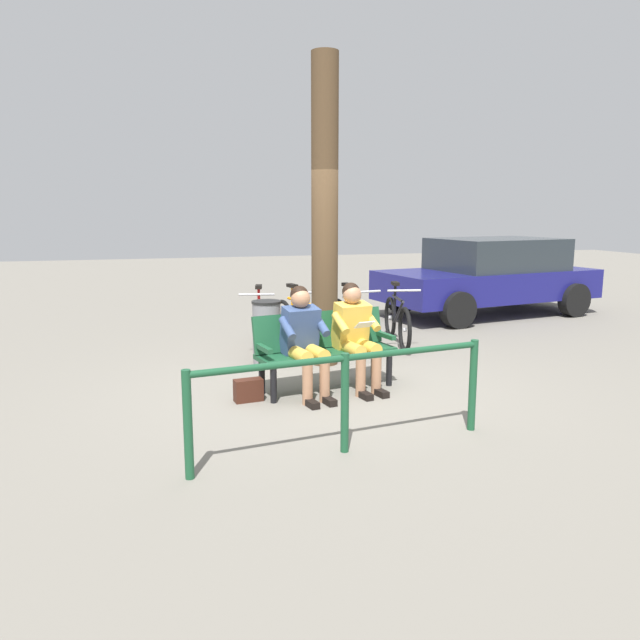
# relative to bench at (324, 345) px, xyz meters

# --- Properties ---
(ground_plane) EXTENTS (40.00, 40.00, 0.00)m
(ground_plane) POSITION_rel_bench_xyz_m (-0.08, -0.09, -0.51)
(ground_plane) COLOR slate
(bench) EXTENTS (1.66, 0.78, 0.87)m
(bench) POSITION_rel_bench_xyz_m (0.00, 0.00, 0.00)
(bench) COLOR #194C2D
(bench) RESTS_ON ground
(person_reading) EXTENTS (0.54, 0.81, 1.20)m
(person_reading) POSITION_rel_bench_xyz_m (-0.34, 0.10, 0.16)
(person_reading) COLOR gold
(person_reading) RESTS_ON ground
(person_companion) EXTENTS (0.54, 0.81, 1.20)m
(person_companion) POSITION_rel_bench_xyz_m (0.29, 0.22, 0.16)
(person_companion) COLOR #334772
(person_companion) RESTS_ON ground
(handbag) EXTENTS (0.32, 0.18, 0.24)m
(handbag) POSITION_rel_bench_xyz_m (0.91, 0.26, -0.39)
(handbag) COLOR #3F1E14
(handbag) RESTS_ON ground
(tree_trunk) EXTENTS (0.34, 0.34, 3.91)m
(tree_trunk) POSITION_rel_bench_xyz_m (-0.32, -1.08, 1.45)
(tree_trunk) COLOR #4C3823
(tree_trunk) RESTS_ON ground
(litter_bin) EXTENTS (0.38, 0.38, 0.86)m
(litter_bin) POSITION_rel_bench_xyz_m (0.44, -1.16, -0.08)
(litter_bin) COLOR slate
(litter_bin) RESTS_ON ground
(bicycle_blue) EXTENTS (0.49, 1.66, 0.94)m
(bicycle_blue) POSITION_rel_bench_xyz_m (-1.67, -1.88, -0.15)
(bicycle_blue) COLOR black
(bicycle_blue) RESTS_ON ground
(bicycle_green) EXTENTS (0.48, 1.67, 0.94)m
(bicycle_green) POSITION_rel_bench_xyz_m (-0.97, -1.91, -0.15)
(bicycle_green) COLOR black
(bicycle_green) RESTS_ON ground
(bicycle_purple) EXTENTS (0.56, 1.65, 0.94)m
(bicycle_purple) POSITION_rel_bench_xyz_m (-0.18, -2.03, -0.15)
(bicycle_purple) COLOR black
(bicycle_purple) RESTS_ON ground
(bicycle_red) EXTENTS (0.53, 1.65, 0.94)m
(bicycle_red) POSITION_rel_bench_xyz_m (0.40, -2.04, -0.15)
(bicycle_red) COLOR black
(bicycle_red) RESTS_ON ground
(railing_fence) EXTENTS (2.65, 0.45, 0.85)m
(railing_fence) POSITION_rel_bench_xyz_m (0.34, 1.85, 0.07)
(railing_fence) COLOR #194C2D
(railing_fence) RESTS_ON ground
(parked_car) EXTENTS (4.44, 2.56, 1.47)m
(parked_car) POSITION_rel_bench_xyz_m (-4.45, -3.97, 0.27)
(parked_car) COLOR navy
(parked_car) RESTS_ON ground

